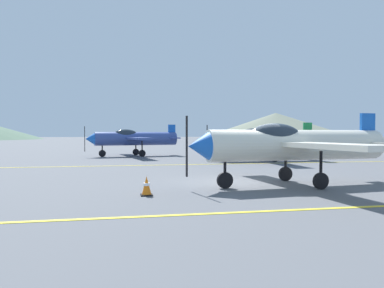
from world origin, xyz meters
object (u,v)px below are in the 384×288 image
at_px(airplane_far, 133,138).
at_px(traffic_cone_front, 147,186).
at_px(airplane_near, 290,144).
at_px(airplane_mid, 262,139).

xyz_separation_m(airplane_far, traffic_cone_front, (-0.17, -19.36, -1.21)).
bearing_deg(airplane_far, traffic_cone_front, -90.49).
distance_m(airplane_far, traffic_cone_front, 19.40).
height_order(airplane_near, airplane_mid, same).
relative_size(airplane_near, airplane_far, 1.00).
xyz_separation_m(airplane_near, traffic_cone_front, (-5.22, -1.14, -1.21)).
height_order(airplane_far, traffic_cone_front, airplane_far).
height_order(airplane_mid, airplane_far, same).
relative_size(airplane_far, traffic_cone_front, 15.05).
xyz_separation_m(airplane_mid, airplane_far, (-8.59, 6.81, 0.00)).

